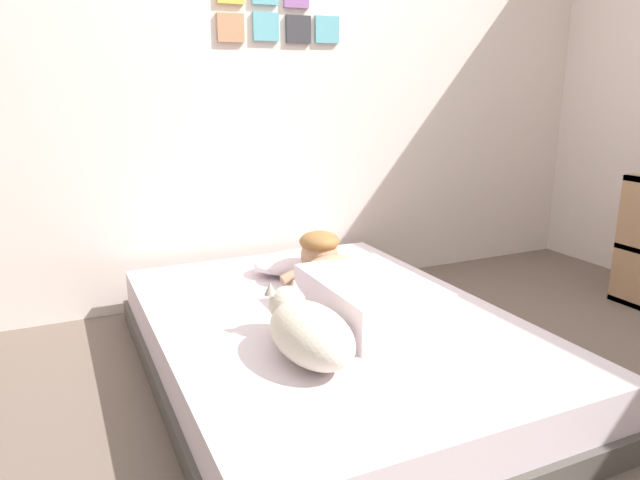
% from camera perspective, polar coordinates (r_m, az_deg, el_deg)
% --- Properties ---
extents(ground_plane, '(12.87, 12.87, 0.00)m').
position_cam_1_polar(ground_plane, '(2.58, 8.56, -14.17)').
color(ground_plane, '#66564C').
extents(back_wall, '(4.43, 0.12, 2.50)m').
position_cam_1_polar(back_wall, '(3.56, -4.05, 14.89)').
color(back_wall, silver).
rests_on(back_wall, ground).
extents(bed, '(1.49, 2.08, 0.28)m').
position_cam_1_polar(bed, '(2.62, 0.91, -10.13)').
color(bed, '#4C4742').
rests_on(bed, ground).
extents(pillow, '(0.52, 0.32, 0.11)m').
position_cam_1_polar(pillow, '(3.13, -1.88, -2.12)').
color(pillow, silver).
rests_on(pillow, bed).
extents(person_lying, '(0.43, 0.92, 0.27)m').
position_cam_1_polar(person_lying, '(2.61, 3.30, -4.42)').
color(person_lying, silver).
rests_on(person_lying, bed).
extents(dog, '(0.26, 0.57, 0.21)m').
position_cam_1_polar(dog, '(2.16, -1.21, -8.72)').
color(dog, beige).
rests_on(dog, bed).
extents(coffee_cup, '(0.12, 0.09, 0.07)m').
position_cam_1_polar(coffee_cup, '(3.07, 0.00, -2.76)').
color(coffee_cup, white).
rests_on(coffee_cup, bed).
extents(cell_phone, '(0.07, 0.14, 0.01)m').
position_cam_1_polar(cell_phone, '(2.31, -0.35, -9.74)').
color(cell_phone, black).
rests_on(cell_phone, bed).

